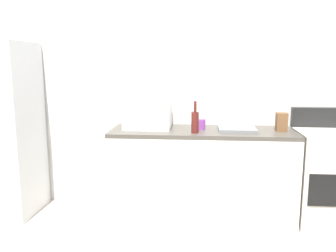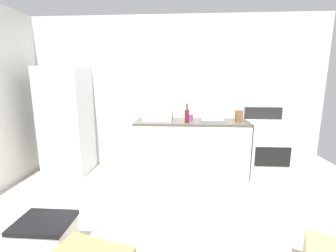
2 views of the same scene
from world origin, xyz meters
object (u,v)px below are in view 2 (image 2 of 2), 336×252
at_px(refrigerator, 67,121).
at_px(storage_bin, 46,240).
at_px(stove_oven, 266,148).
at_px(microwave, 158,112).
at_px(wine_bottle, 187,116).
at_px(knife_block, 239,116).
at_px(coffee_mug, 190,118).

bearing_deg(refrigerator, storage_bin, -69.07).
distance_m(refrigerator, stove_oven, 3.30).
distance_m(microwave, wine_bottle, 0.52).
distance_m(stove_oven, microwave, 1.86).
height_order(microwave, storage_bin, microwave).
height_order(stove_oven, knife_block, stove_oven).
xyz_separation_m(microwave, knife_block, (1.30, -0.05, -0.05)).
distance_m(coffee_mug, knife_block, 0.77).
distance_m(wine_bottle, coffee_mug, 0.22).
relative_size(refrigerator, microwave, 3.82).
bearing_deg(coffee_mug, refrigerator, -177.69).
bearing_deg(coffee_mug, microwave, 178.61).
height_order(stove_oven, coffee_mug, stove_oven).
relative_size(refrigerator, knife_block, 9.75).
bearing_deg(stove_oven, storage_bin, -141.43).
xyz_separation_m(microwave, wine_bottle, (0.48, -0.21, -0.03)).
bearing_deg(storage_bin, refrigerator, 110.93).
bearing_deg(knife_block, wine_bottle, -169.13).
relative_size(microwave, coffee_mug, 4.60).
relative_size(stove_oven, knife_block, 6.11).
xyz_separation_m(refrigerator, storage_bin, (0.75, -1.96, -0.69)).
bearing_deg(knife_block, coffee_mug, 177.10).
height_order(wine_bottle, coffee_mug, wine_bottle).
bearing_deg(microwave, knife_block, -2.28).
height_order(stove_oven, wine_bottle, wine_bottle).
bearing_deg(coffee_mug, knife_block, -2.90).
xyz_separation_m(refrigerator, coffee_mug, (2.04, 0.08, 0.07)).
relative_size(microwave, wine_bottle, 1.53).
distance_m(stove_oven, coffee_mug, 1.32).
relative_size(refrigerator, storage_bin, 3.82).
distance_m(refrigerator, knife_block, 2.81).
distance_m(wine_bottle, knife_block, 0.84).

